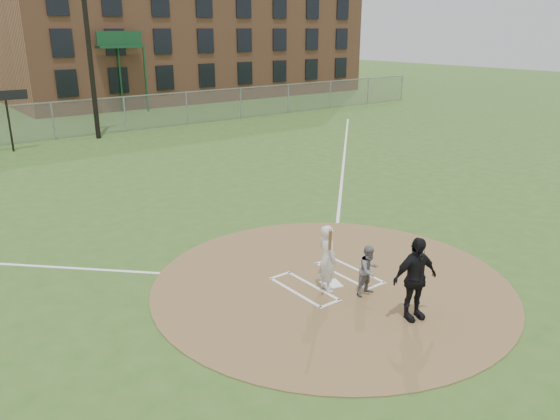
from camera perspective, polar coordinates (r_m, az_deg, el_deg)
ground at (r=13.03m, az=5.39°, el=-7.66°), size 140.00×140.00×0.00m
dirt_circle at (r=13.02m, az=5.40°, el=-7.62°), size 8.40×8.40×0.02m
home_plate at (r=12.92m, az=5.36°, el=-7.73°), size 0.54×0.54×0.03m
foul_line_first at (r=25.09m, az=6.68°, el=5.17°), size 17.04×17.04×0.01m
catcher at (r=12.37m, az=9.28°, el=-6.23°), size 0.57×0.45×1.16m
umpire at (r=11.44m, az=13.92°, el=-6.98°), size 1.11×0.65×1.77m
batters_boxes at (r=13.11m, az=4.95°, el=-7.34°), size 2.08×1.88×0.01m
batter_at_plate at (r=12.35m, az=4.95°, el=-5.02°), size 0.76×0.96×1.78m
outfield_fence at (r=31.90m, az=-22.62°, el=8.59°), size 56.08×0.08×2.03m
brick_warehouse at (r=52.35m, az=-10.67°, el=20.12°), size 30.00×17.17×15.00m
light_pole at (r=31.19m, az=-19.71°, el=19.10°), size 1.20×0.30×12.22m
scoreboard_sign at (r=29.43m, az=-26.72°, el=10.04°), size 2.00×0.10×2.93m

